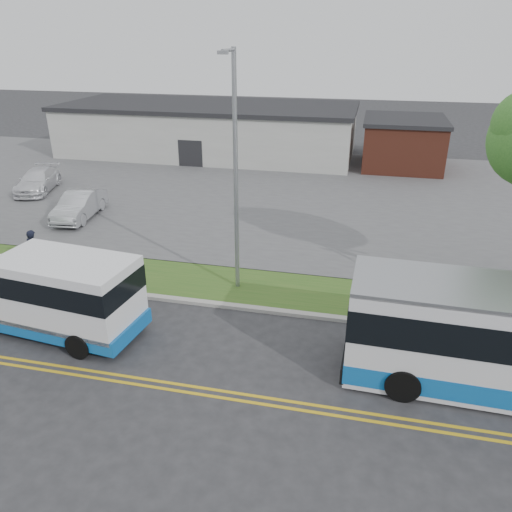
% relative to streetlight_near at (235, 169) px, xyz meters
% --- Properties ---
extents(ground, '(140.00, 140.00, 0.00)m').
position_rel_streetlight_near_xyz_m(ground, '(-3.00, -2.73, -5.23)').
color(ground, '#28282B').
rests_on(ground, ground).
extents(lane_line_north, '(70.00, 0.12, 0.01)m').
position_rel_streetlight_near_xyz_m(lane_line_north, '(-3.00, -6.58, -5.23)').
color(lane_line_north, gold).
rests_on(lane_line_north, ground).
extents(lane_line_south, '(70.00, 0.12, 0.01)m').
position_rel_streetlight_near_xyz_m(lane_line_south, '(-3.00, -6.88, -5.23)').
color(lane_line_south, gold).
rests_on(lane_line_south, ground).
extents(curb, '(80.00, 0.30, 0.15)m').
position_rel_streetlight_near_xyz_m(curb, '(-3.00, -1.63, -5.16)').
color(curb, '#9E9B93').
rests_on(curb, ground).
extents(verge, '(80.00, 3.30, 0.10)m').
position_rel_streetlight_near_xyz_m(verge, '(-3.00, 0.17, -5.18)').
color(verge, '#2D551C').
rests_on(verge, ground).
extents(parking_lot, '(80.00, 25.00, 0.10)m').
position_rel_streetlight_near_xyz_m(parking_lot, '(-3.00, 14.27, -5.18)').
color(parking_lot, '#4C4C4F').
rests_on(parking_lot, ground).
extents(commercial_building, '(25.40, 10.40, 4.35)m').
position_rel_streetlight_near_xyz_m(commercial_building, '(-9.00, 24.27, -3.05)').
color(commercial_building, '#9E9E99').
rests_on(commercial_building, ground).
extents(brick_wing, '(6.30, 7.30, 3.90)m').
position_rel_streetlight_near_xyz_m(brick_wing, '(7.50, 23.27, -3.27)').
color(brick_wing, brown).
rests_on(brick_wing, ground).
extents(streetlight_near, '(0.35, 1.53, 9.50)m').
position_rel_streetlight_near_xyz_m(streetlight_near, '(0.00, 0.00, 0.00)').
color(streetlight_near, gray).
rests_on(streetlight_near, verge).
extents(shuttle_bus, '(7.95, 3.32, 2.96)m').
position_rel_streetlight_near_xyz_m(shuttle_bus, '(-5.62, -4.61, -3.65)').
color(shuttle_bus, '#0E55A2').
rests_on(shuttle_bus, ground).
extents(pedestrian, '(0.75, 0.51, 2.01)m').
position_rel_streetlight_near_xyz_m(pedestrian, '(-9.25, -0.58, -4.13)').
color(pedestrian, black).
rests_on(pedestrian, verge).
extents(parked_car_a, '(2.17, 4.83, 1.54)m').
position_rel_streetlight_near_xyz_m(parked_car_a, '(-11.16, 6.31, -4.36)').
color(parked_car_a, '#A9ABB0').
rests_on(parked_car_a, parking_lot).
extents(parked_car_b, '(3.30, 5.32, 1.44)m').
position_rel_streetlight_near_xyz_m(parked_car_b, '(-16.83, 10.54, -4.41)').
color(parked_car_b, silver).
rests_on(parked_car_b, parking_lot).
extents(grocery_bag_left, '(0.32, 0.32, 0.32)m').
position_rel_streetlight_near_xyz_m(grocery_bag_left, '(-9.55, -0.83, -4.97)').
color(grocery_bag_left, white).
rests_on(grocery_bag_left, verge).
extents(grocery_bag_right, '(0.32, 0.32, 0.32)m').
position_rel_streetlight_near_xyz_m(grocery_bag_right, '(-8.95, -0.33, -4.97)').
color(grocery_bag_right, white).
rests_on(grocery_bag_right, verge).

